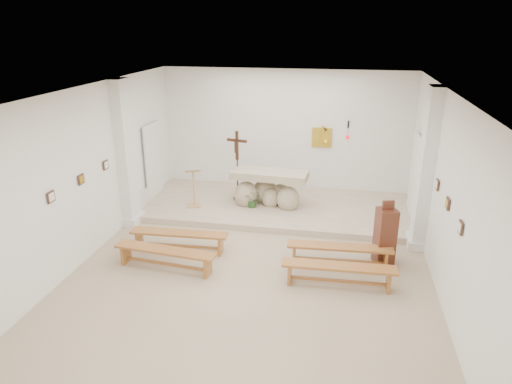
% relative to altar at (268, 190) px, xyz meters
% --- Properties ---
extents(ground, '(7.00, 10.00, 0.00)m').
position_rel_altar_xyz_m(ground, '(0.20, -3.44, -0.54)').
color(ground, tan).
rests_on(ground, ground).
extents(wall_left, '(0.02, 10.00, 3.50)m').
position_rel_altar_xyz_m(wall_left, '(-3.29, -3.44, 1.21)').
color(wall_left, white).
rests_on(wall_left, ground).
extents(wall_right, '(0.02, 10.00, 3.50)m').
position_rel_altar_xyz_m(wall_right, '(3.69, -3.44, 1.21)').
color(wall_right, white).
rests_on(wall_right, ground).
extents(wall_back, '(7.00, 0.02, 3.50)m').
position_rel_altar_xyz_m(wall_back, '(0.20, 1.55, 1.21)').
color(wall_back, white).
rests_on(wall_back, ground).
extents(ceiling, '(7.00, 10.00, 0.02)m').
position_rel_altar_xyz_m(ceiling, '(0.20, -3.44, 2.95)').
color(ceiling, silver).
rests_on(ceiling, wall_back).
extents(sanctuary_platform, '(6.98, 3.00, 0.15)m').
position_rel_altar_xyz_m(sanctuary_platform, '(0.20, 0.06, -0.46)').
color(sanctuary_platform, beige).
rests_on(sanctuary_platform, ground).
extents(pilaster_left, '(0.26, 0.55, 3.50)m').
position_rel_altar_xyz_m(pilaster_left, '(-3.17, -1.44, 1.21)').
color(pilaster_left, white).
rests_on(pilaster_left, ground).
extents(pilaster_right, '(0.26, 0.55, 3.50)m').
position_rel_altar_xyz_m(pilaster_right, '(3.57, -1.44, 1.21)').
color(pilaster_right, white).
rests_on(pilaster_right, ground).
extents(gold_wall_relief, '(0.55, 0.04, 0.55)m').
position_rel_altar_xyz_m(gold_wall_relief, '(1.25, 1.52, 1.11)').
color(gold_wall_relief, gold).
rests_on(gold_wall_relief, wall_back).
extents(sanctuary_lamp, '(0.11, 0.36, 0.44)m').
position_rel_altar_xyz_m(sanctuary_lamp, '(1.95, 1.27, 1.27)').
color(sanctuary_lamp, black).
rests_on(sanctuary_lamp, wall_back).
extents(station_frame_left_front, '(0.03, 0.20, 0.20)m').
position_rel_altar_xyz_m(station_frame_left_front, '(-3.27, -4.24, 1.18)').
color(station_frame_left_front, '#42291D').
rests_on(station_frame_left_front, wall_left).
extents(station_frame_left_mid, '(0.03, 0.20, 0.20)m').
position_rel_altar_xyz_m(station_frame_left_mid, '(-3.27, -3.24, 1.18)').
color(station_frame_left_mid, '#42291D').
rests_on(station_frame_left_mid, wall_left).
extents(station_frame_left_rear, '(0.03, 0.20, 0.20)m').
position_rel_altar_xyz_m(station_frame_left_rear, '(-3.27, -2.24, 1.18)').
color(station_frame_left_rear, '#42291D').
rests_on(station_frame_left_rear, wall_left).
extents(station_frame_right_front, '(0.03, 0.20, 0.20)m').
position_rel_altar_xyz_m(station_frame_right_front, '(3.67, -4.24, 1.18)').
color(station_frame_right_front, '#42291D').
rests_on(station_frame_right_front, wall_right).
extents(station_frame_right_mid, '(0.03, 0.20, 0.20)m').
position_rel_altar_xyz_m(station_frame_right_mid, '(3.67, -3.24, 1.18)').
color(station_frame_right_mid, '#42291D').
rests_on(station_frame_right_mid, wall_right).
extents(station_frame_right_rear, '(0.03, 0.20, 0.20)m').
position_rel_altar_xyz_m(station_frame_right_rear, '(3.67, -2.24, 1.18)').
color(station_frame_right_rear, '#42291D').
rests_on(station_frame_right_rear, wall_right).
extents(radiator_left, '(0.10, 0.85, 0.52)m').
position_rel_altar_xyz_m(radiator_left, '(-3.23, -0.74, -0.27)').
color(radiator_left, silver).
rests_on(radiator_left, ground).
extents(radiator_right, '(0.10, 0.85, 0.52)m').
position_rel_altar_xyz_m(radiator_right, '(3.63, -0.74, -0.27)').
color(radiator_right, silver).
rests_on(radiator_right, ground).
extents(altar, '(2.01, 0.94, 1.01)m').
position_rel_altar_xyz_m(altar, '(0.00, 0.00, 0.00)').
color(altar, '#C0B493').
rests_on(altar, sanctuary_platform).
extents(lectern, '(0.46, 0.43, 1.07)m').
position_rel_altar_xyz_m(lectern, '(-1.87, -0.49, 0.14)').
color(lectern, tan).
rests_on(lectern, sanctuary_platform).
extents(crucifix_stand, '(0.56, 0.25, 1.88)m').
position_rel_altar_xyz_m(crucifix_stand, '(-0.89, 0.26, 0.70)').
color(crucifix_stand, '#3C1F13').
rests_on(crucifix_stand, sanctuary_platform).
extents(potted_plant, '(0.44, 0.38, 0.46)m').
position_rel_altar_xyz_m(potted_plant, '(-0.37, -0.26, -0.16)').
color(potted_plant, '#284F1F').
rests_on(potted_plant, sanctuary_platform).
extents(donation_pedestal, '(0.46, 0.46, 1.37)m').
position_rel_altar_xyz_m(donation_pedestal, '(2.79, -2.37, 0.07)').
color(donation_pedestal, '#512217').
rests_on(donation_pedestal, ground).
extents(bench_left_front, '(2.12, 0.43, 0.45)m').
position_rel_altar_xyz_m(bench_left_front, '(-1.51, -2.66, -0.20)').
color(bench_left_front, '#A4702F').
rests_on(bench_left_front, ground).
extents(bench_right_front, '(2.12, 0.45, 0.45)m').
position_rel_altar_xyz_m(bench_right_front, '(1.90, -2.66, -0.20)').
color(bench_right_front, '#A4702F').
rests_on(bench_right_front, ground).
extents(bench_left_second, '(2.13, 0.56, 0.45)m').
position_rel_altar_xyz_m(bench_left_second, '(-1.51, -3.47, -0.20)').
color(bench_left_second, '#A4702F').
rests_on(bench_left_second, ground).
extents(bench_right_second, '(2.12, 0.40, 0.45)m').
position_rel_altar_xyz_m(bench_right_second, '(1.90, -3.47, -0.20)').
color(bench_right_second, '#A4702F').
rests_on(bench_right_second, ground).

